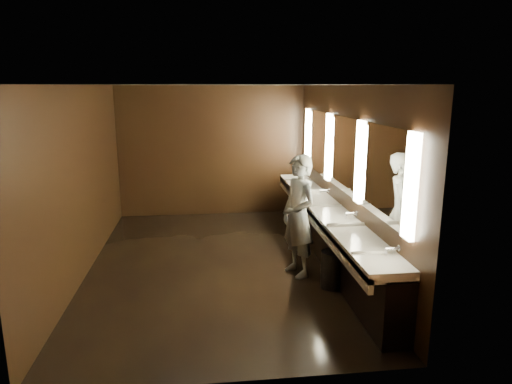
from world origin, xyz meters
TOP-DOWN VIEW (x-y plane):
  - floor at (0.00, 0.00)m, footprint 6.00×6.00m
  - ceiling at (0.00, 0.00)m, footprint 4.00×6.00m
  - wall_back at (0.00, 3.00)m, footprint 4.00×0.02m
  - wall_front at (0.00, -3.00)m, footprint 4.00×0.02m
  - wall_left at (-2.00, 0.00)m, footprint 0.02×6.00m
  - wall_right at (2.00, 0.00)m, footprint 0.02×6.00m
  - sink_counter at (1.79, 0.00)m, footprint 0.55×5.40m
  - mirror_band at (1.98, -0.00)m, footprint 0.06×5.03m
  - person at (1.18, -0.51)m, footprint 0.65×0.78m
  - trash_bin at (1.58, -1.03)m, footprint 0.39×0.39m

SIDE VIEW (x-z plane):
  - floor at x=0.00m, z-range 0.00..0.00m
  - trash_bin at x=1.58m, z-range 0.00..0.53m
  - sink_counter at x=1.79m, z-range -0.01..1.00m
  - person at x=1.18m, z-range 0.00..1.82m
  - wall_back at x=0.00m, z-range 0.00..2.80m
  - wall_front at x=0.00m, z-range 0.00..2.80m
  - wall_left at x=-2.00m, z-range 0.00..2.80m
  - wall_right at x=2.00m, z-range 0.00..2.80m
  - mirror_band at x=1.98m, z-range 1.17..2.32m
  - ceiling at x=0.00m, z-range 2.79..2.81m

